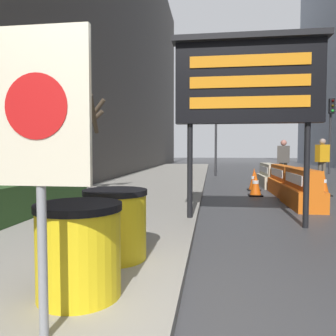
% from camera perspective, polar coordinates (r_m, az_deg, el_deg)
% --- Properties ---
extents(hedge_strip, '(0.90, 5.57, 0.63)m').
position_cam_1_polar(hedge_strip, '(6.53, -26.78, -5.30)').
color(hedge_strip, '#335628').
rests_on(hedge_strip, sidewalk_left).
extents(bare_tree, '(1.23, 1.31, 2.76)m').
position_cam_1_polar(bare_tree, '(9.57, -15.08, 4.08)').
color(bare_tree, '#4C3D2D').
rests_on(bare_tree, sidewalk_left).
extents(barrel_drum_foreground, '(0.73, 0.73, 0.79)m').
position_cam_1_polar(barrel_drum_foreground, '(2.93, -15.24, -13.53)').
color(barrel_drum_foreground, yellow).
rests_on(barrel_drum_foreground, sidewalk_left).
extents(barrel_drum_middle, '(0.73, 0.73, 0.79)m').
position_cam_1_polar(barrel_drum_middle, '(3.81, -9.16, -9.59)').
color(barrel_drum_middle, yellow).
rests_on(barrel_drum_middle, sidewalk_left).
extents(warning_sign, '(0.68, 0.08, 1.99)m').
position_cam_1_polar(warning_sign, '(2.21, -21.64, 6.75)').
color(warning_sign, gray).
rests_on(warning_sign, sidewalk_left).
extents(message_board, '(2.66, 0.36, 3.35)m').
position_cam_1_polar(message_board, '(6.10, 13.78, 14.29)').
color(message_board, black).
rests_on(message_board, ground_plane).
extents(jersey_barrier_orange_far, '(0.63, 1.92, 0.92)m').
position_cam_1_polar(jersey_barrier_orange_far, '(8.49, 22.27, -3.60)').
color(jersey_barrier_orange_far, orange).
rests_on(jersey_barrier_orange_far, ground_plane).
extents(jersey_barrier_orange_near, '(0.53, 2.08, 0.91)m').
position_cam_1_polar(jersey_barrier_orange_near, '(10.63, 19.25, -2.27)').
color(jersey_barrier_orange_near, orange).
rests_on(jersey_barrier_orange_near, ground_plane).
extents(jersey_barrier_cream, '(0.65, 2.12, 0.87)m').
position_cam_1_polar(jersey_barrier_cream, '(12.88, 17.18, -1.41)').
color(jersey_barrier_cream, beige).
rests_on(jersey_barrier_cream, ground_plane).
extents(traffic_cone_near, '(0.43, 0.43, 0.77)m').
position_cam_1_polar(traffic_cone_near, '(10.86, 25.41, -2.39)').
color(traffic_cone_near, black).
rests_on(traffic_cone_near, ground_plane).
extents(traffic_cone_mid, '(0.41, 0.41, 0.73)m').
position_cam_1_polar(traffic_cone_mid, '(10.10, 15.00, -2.71)').
color(traffic_cone_mid, black).
rests_on(traffic_cone_mid, ground_plane).
extents(traffic_cone_far, '(0.43, 0.43, 0.76)m').
position_cam_1_polar(traffic_cone_far, '(11.47, 14.76, -1.94)').
color(traffic_cone_far, black).
rests_on(traffic_cone_far, ground_plane).
extents(traffic_light_near_curb, '(0.28, 0.44, 4.40)m').
position_cam_1_polar(traffic_light_near_curb, '(17.49, 8.37, 8.98)').
color(traffic_light_near_curb, '#2D2D30').
rests_on(traffic_light_near_curb, ground_plane).
extents(traffic_light_far_side, '(0.28, 0.45, 4.28)m').
position_cam_1_polar(traffic_light_far_side, '(20.92, 26.52, 7.50)').
color(traffic_light_far_side, '#2D2D30').
rests_on(traffic_light_far_side, ground_plane).
extents(pedestrian_worker, '(0.52, 0.38, 1.78)m').
position_cam_1_polar(pedestrian_worker, '(13.93, 19.45, 1.64)').
color(pedestrian_worker, '#514C42').
rests_on(pedestrian_worker, ground_plane).
extents(pedestrian_passerby, '(0.56, 0.46, 1.84)m').
position_cam_1_polar(pedestrian_passerby, '(14.71, 25.27, 1.72)').
color(pedestrian_passerby, '#514C42').
rests_on(pedestrian_passerby, ground_plane).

